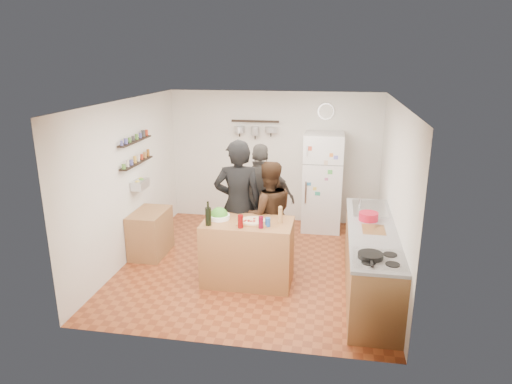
% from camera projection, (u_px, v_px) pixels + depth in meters
% --- Properties ---
extents(room_shell, '(4.20, 4.20, 4.20)m').
position_uv_depth(room_shell, '(259.00, 181.00, 7.12)').
color(room_shell, brown).
rests_on(room_shell, ground).
extents(prep_island, '(1.25, 0.72, 0.91)m').
position_uv_depth(prep_island, '(248.00, 252.00, 6.46)').
color(prep_island, '#945A36').
rests_on(prep_island, floor).
extents(pizza_board, '(0.42, 0.34, 0.02)m').
position_uv_depth(pizza_board, '(253.00, 222.00, 6.30)').
color(pizza_board, '#996637').
rests_on(pizza_board, prep_island).
extents(pizza, '(0.34, 0.34, 0.02)m').
position_uv_depth(pizza, '(253.00, 221.00, 6.29)').
color(pizza, beige).
rests_on(pizza, pizza_board).
extents(salad_bowl, '(0.30, 0.30, 0.06)m').
position_uv_depth(salad_bowl, '(219.00, 217.00, 6.44)').
color(salad_bowl, white).
rests_on(salad_bowl, prep_island).
extents(wine_bottle, '(0.08, 0.08, 0.25)m').
position_uv_depth(wine_bottle, '(208.00, 217.00, 6.17)').
color(wine_bottle, black).
rests_on(wine_bottle, prep_island).
extents(wine_glass_near, '(0.07, 0.07, 0.18)m').
position_uv_depth(wine_glass_near, '(241.00, 221.00, 6.09)').
color(wine_glass_near, '#600808').
rests_on(wine_glass_near, prep_island).
extents(wine_glass_far, '(0.07, 0.07, 0.16)m').
position_uv_depth(wine_glass_far, '(261.00, 222.00, 6.08)').
color(wine_glass_far, '#59071A').
rests_on(wine_glass_far, prep_island).
extents(pepper_mill, '(0.06, 0.06, 0.19)m').
position_uv_depth(pepper_mill, '(280.00, 216.00, 6.28)').
color(pepper_mill, '#A77A46').
rests_on(pepper_mill, prep_island).
extents(salt_canister, '(0.07, 0.07, 0.12)m').
position_uv_depth(salt_canister, '(268.00, 222.00, 6.15)').
color(salt_canister, '#1C4B9C').
rests_on(salt_canister, prep_island).
extents(person_left, '(0.79, 0.58, 1.98)m').
position_uv_depth(person_left, '(238.00, 205.00, 6.79)').
color(person_left, black).
rests_on(person_left, floor).
extents(person_center, '(0.96, 0.85, 1.65)m').
position_uv_depth(person_center, '(268.00, 215.00, 6.87)').
color(person_center, black).
rests_on(person_center, floor).
extents(person_back, '(1.09, 0.50, 1.82)m').
position_uv_depth(person_back, '(261.00, 200.00, 7.30)').
color(person_back, '#312E2B').
rests_on(person_back, floor).
extents(counter_run, '(0.63, 2.63, 0.90)m').
position_uv_depth(counter_run, '(371.00, 261.00, 6.18)').
color(counter_run, '#9E7042').
rests_on(counter_run, floor).
extents(stove_top, '(0.60, 0.62, 0.02)m').
position_uv_depth(stove_top, '(379.00, 260.00, 5.16)').
color(stove_top, white).
rests_on(stove_top, counter_run).
extents(skillet, '(0.29, 0.29, 0.06)m').
position_uv_depth(skillet, '(371.00, 256.00, 5.17)').
color(skillet, black).
rests_on(skillet, stove_top).
extents(sink, '(0.50, 0.80, 0.03)m').
position_uv_depth(sink, '(369.00, 209.00, 6.85)').
color(sink, silver).
rests_on(sink, counter_run).
extents(cutting_board, '(0.30, 0.40, 0.02)m').
position_uv_depth(cutting_board, '(374.00, 230.00, 6.03)').
color(cutting_board, olive).
rests_on(cutting_board, counter_run).
extents(red_bowl, '(0.27, 0.27, 0.11)m').
position_uv_depth(red_bowl, '(368.00, 216.00, 6.35)').
color(red_bowl, red).
rests_on(red_bowl, counter_run).
extents(fridge, '(0.70, 0.68, 1.80)m').
position_uv_depth(fridge, '(323.00, 182.00, 8.35)').
color(fridge, white).
rests_on(fridge, floor).
extents(wall_clock, '(0.30, 0.03, 0.30)m').
position_uv_depth(wall_clock, '(326.00, 111.00, 8.30)').
color(wall_clock, silver).
rests_on(wall_clock, back_wall).
extents(spice_shelf_lower, '(0.12, 1.00, 0.02)m').
position_uv_depth(spice_shelf_lower, '(137.00, 163.00, 7.19)').
color(spice_shelf_lower, black).
rests_on(spice_shelf_lower, left_wall).
extents(spice_shelf_upper, '(0.12, 1.00, 0.02)m').
position_uv_depth(spice_shelf_upper, '(135.00, 141.00, 7.09)').
color(spice_shelf_upper, black).
rests_on(spice_shelf_upper, left_wall).
extents(produce_basket, '(0.18, 0.35, 0.14)m').
position_uv_depth(produce_basket, '(140.00, 184.00, 7.29)').
color(produce_basket, silver).
rests_on(produce_basket, left_wall).
extents(side_table, '(0.50, 0.80, 0.73)m').
position_uv_depth(side_table, '(150.00, 233.00, 7.39)').
color(side_table, '#AA7447').
rests_on(side_table, floor).
extents(pot_rack, '(0.90, 0.04, 0.04)m').
position_uv_depth(pot_rack, '(255.00, 121.00, 8.50)').
color(pot_rack, black).
rests_on(pot_rack, back_wall).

